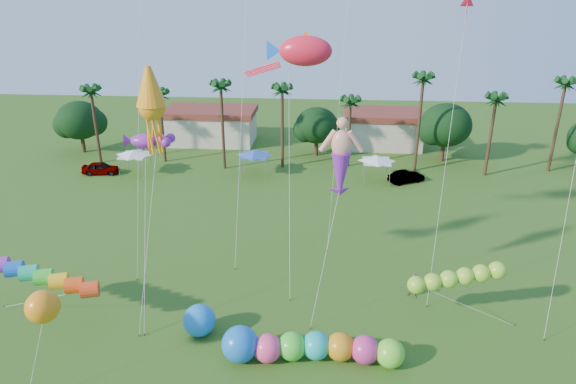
# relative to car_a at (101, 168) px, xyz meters

# --- Properties ---
(tree_line) EXTENTS (69.46, 8.91, 11.00)m
(tree_line) POSITION_rel_car_a_xyz_m (27.74, 8.11, 3.55)
(tree_line) COLOR #3A2819
(tree_line) RESTS_ON ground
(buildings_row) EXTENTS (35.00, 7.00, 4.00)m
(buildings_row) POSITION_rel_car_a_xyz_m (21.09, 14.11, 1.27)
(buildings_row) COLOR beige
(buildings_row) RESTS_ON ground
(tent_row) EXTENTS (31.00, 4.00, 0.60)m
(tent_row) POSITION_rel_car_a_xyz_m (18.18, 0.44, 2.02)
(tent_row) COLOR white
(tent_row) RESTS_ON ground
(car_a) EXTENTS (4.43, 2.20, 1.45)m
(car_a) POSITION_rel_car_a_xyz_m (0.00, 0.00, 0.00)
(car_a) COLOR #4C4C54
(car_a) RESTS_ON ground
(car_b) EXTENTS (4.34, 3.18, 1.36)m
(car_b) POSITION_rel_car_a_xyz_m (35.59, -0.05, -0.04)
(car_b) COLOR #4C4C54
(car_b) RESTS_ON ground
(spectator_b) EXTENTS (1.08, 0.96, 1.85)m
(spectator_b) POSITION_rel_car_a_xyz_m (33.03, -23.15, 0.20)
(spectator_b) COLOR gray
(spectator_b) RESTS_ON ground
(caterpillar_inflatable) EXTENTS (10.87, 2.53, 2.22)m
(caterpillar_inflatable) POSITION_rel_car_a_xyz_m (25.58, -30.45, 0.20)
(caterpillar_inflatable) COLOR #FF4383
(caterpillar_inflatable) RESTS_ON ground
(blue_ball) EXTENTS (2.09, 2.09, 2.09)m
(blue_ball) POSITION_rel_car_a_xyz_m (18.70, -28.52, 0.32)
(blue_ball) COLOR #197CE6
(blue_ball) RESTS_ON ground
(rainbow_tube) EXTENTS (9.47, 2.86, 3.54)m
(rainbow_tube) POSITION_rel_car_a_xyz_m (9.86, -28.52, 2.28)
(rainbow_tube) COLOR #F0411A
(rainbow_tube) RESTS_ON ground
(green_worm) EXTENTS (9.84, 1.39, 3.44)m
(green_worm) POSITION_rel_car_a_xyz_m (32.59, -25.96, 2.01)
(green_worm) COLOR #90D52F
(green_worm) RESTS_ON ground
(orange_ball_kite) EXTENTS (2.03, 2.84, 5.92)m
(orange_ball_kite) POSITION_rel_car_a_xyz_m (11.64, -33.30, 4.29)
(orange_ball_kite) COLOR orange
(orange_ball_kite) RESTS_ON ground
(merman_kite) EXTENTS (2.93, 4.63, 12.83)m
(merman_kite) POSITION_rel_car_a_xyz_m (27.42, -23.89, 9.58)
(merman_kite) COLOR #E89583
(merman_kite) RESTS_ON ground
(fish_kite) EXTENTS (5.79, 7.11, 17.83)m
(fish_kite) POSITION_rel_car_a_xyz_m (24.85, -19.06, 15.95)
(fish_kite) COLOR #FF1C36
(fish_kite) RESTS_ON ground
(squid_kite) EXTENTS (1.89, 5.07, 16.56)m
(squid_kite) POSITION_rel_car_a_xyz_m (15.76, -24.98, 13.22)
(squid_kite) COLOR orange
(squid_kite) RESTS_ON ground
(lobster_kite) EXTENTS (3.60, 5.79, 12.30)m
(lobster_kite) POSITION_rel_car_a_xyz_m (14.92, -24.52, 10.93)
(lobster_kite) COLOR purple
(lobster_kite) RESTS_ON ground
(delta_kite_red) EXTENTS (1.75, 4.15, 20.47)m
(delta_kite_red) POSITION_rel_car_a_xyz_m (34.90, -20.63, 18.71)
(delta_kite_red) COLOR red
(delta_kite_red) RESTS_ON ground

